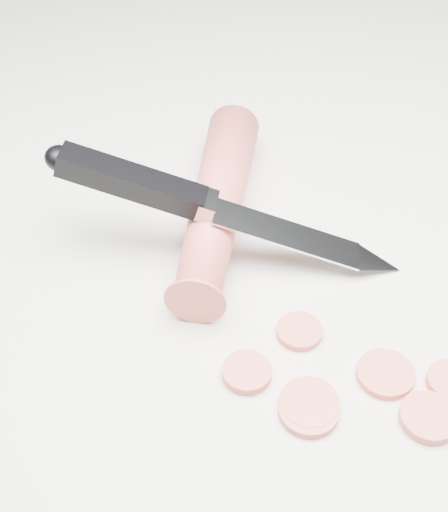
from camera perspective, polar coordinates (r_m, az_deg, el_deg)
name	(u,v)px	position (r m, az deg, el deg)	size (l,w,h in m)	color
ground	(296,307)	(0.50, 5.74, -4.05)	(2.40, 2.40, 0.00)	silver
carrot	(217,203)	(0.54, -0.54, 4.29)	(0.04, 0.04, 0.20)	#D34A40
carrot_slice_0	(247,372)	(0.46, 1.85, -9.29)	(0.03, 0.03, 0.01)	#D35343
carrot_slice_1	(299,331)	(0.48, 6.05, -6.01)	(0.03, 0.03, 0.01)	#D35343
carrot_slice_2	(309,404)	(0.45, 6.83, -11.65)	(0.04, 0.04, 0.01)	#D35343
carrot_slice_3	(385,374)	(0.47, 12.79, -9.19)	(0.04, 0.04, 0.01)	#D35343
carrot_slice_5	(309,410)	(0.45, 6.80, -12.14)	(0.04, 0.04, 0.01)	#D35343
carrot_slice_6	(428,418)	(0.46, 16.04, -12.32)	(0.04, 0.04, 0.01)	#D35343
kitchen_knife	(227,208)	(0.51, 0.28, 3.84)	(0.23, 0.17, 0.09)	#B5B8BC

